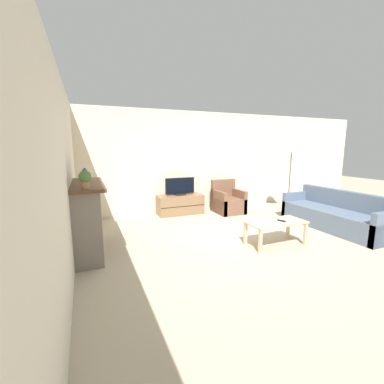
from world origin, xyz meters
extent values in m
plane|color=tan|center=(0.00, 0.00, 0.00)|extent=(24.00, 24.00, 0.00)
cube|color=beige|center=(0.00, 2.43, 1.35)|extent=(12.00, 0.06, 2.70)
cube|color=beige|center=(-2.92, 0.00, 1.35)|extent=(0.06, 12.00, 2.70)
cube|color=slate|center=(-2.69, 0.35, 0.56)|extent=(0.40, 1.47, 1.13)
cube|color=black|center=(-2.49, 0.35, 0.43)|extent=(0.01, 0.81, 0.62)
cube|color=orange|center=(-2.49, 0.35, 0.26)|extent=(0.01, 0.57, 0.12)
cube|color=brown|center=(-2.66, 0.35, 1.15)|extent=(0.52, 1.59, 0.05)
cylinder|color=#385670|center=(-2.67, -0.12, 1.31)|extent=(0.07, 0.07, 0.26)
sphere|color=#385670|center=(-2.67, -0.12, 1.44)|extent=(0.04, 0.04, 0.04)
cylinder|color=#512D23|center=(-2.67, 0.24, 1.27)|extent=(0.14, 0.14, 0.19)
sphere|color=#512D23|center=(-2.67, 0.24, 1.37)|extent=(0.08, 0.08, 0.08)
cylinder|color=#936B4C|center=(-2.67, -0.32, 1.23)|extent=(0.12, 0.12, 0.10)
sphere|color=#477038|center=(-2.67, -0.32, 1.35)|extent=(0.17, 0.17, 0.17)
cube|color=brown|center=(-0.40, 2.12, 0.25)|extent=(1.20, 0.50, 0.51)
cube|color=black|center=(-0.40, 1.86, 0.25)|extent=(1.18, 0.01, 0.01)
cube|color=black|center=(-0.40, 2.12, 0.53)|extent=(0.28, 0.18, 0.04)
cube|color=black|center=(-0.40, 2.12, 0.76)|extent=(0.79, 0.03, 0.42)
cube|color=black|center=(-0.40, 2.10, 0.76)|extent=(0.73, 0.01, 0.38)
cube|color=brown|center=(0.85, 1.74, 0.20)|extent=(0.70, 0.76, 0.40)
cube|color=brown|center=(0.85, 2.05, 0.64)|extent=(0.70, 0.14, 0.47)
cube|color=brown|center=(0.55, 1.74, 0.31)|extent=(0.10, 0.76, 0.61)
cube|color=brown|center=(1.15, 1.74, 0.31)|extent=(0.10, 0.76, 0.61)
cube|color=#CCB289|center=(0.44, -0.60, 0.42)|extent=(1.07, 0.51, 0.03)
cube|color=#CCB289|center=(-0.05, -0.82, 0.20)|extent=(0.05, 0.05, 0.41)
cube|color=#CCB289|center=(0.94, -0.82, 0.20)|extent=(0.05, 0.05, 0.41)
cube|color=#CCB289|center=(-0.05, -0.39, 0.20)|extent=(0.05, 0.05, 0.41)
cube|color=#CCB289|center=(0.94, -0.39, 0.20)|extent=(0.05, 0.05, 0.41)
cube|color=black|center=(0.53, -0.64, 0.45)|extent=(0.09, 0.15, 0.02)
cube|color=slate|center=(2.25, -0.33, 0.21)|extent=(0.82, 2.27, 0.42)
cube|color=slate|center=(2.58, -0.33, 0.61)|extent=(0.16, 2.27, 0.39)
cube|color=slate|center=(2.25, 0.75, 0.32)|extent=(0.82, 0.11, 0.63)
cylinder|color=black|center=(2.34, 1.13, 0.01)|extent=(0.30, 0.30, 0.01)
cylinder|color=brown|center=(2.34, 1.13, 0.82)|extent=(0.03, 0.03, 1.61)
cone|color=beige|center=(2.34, 1.13, 1.74)|extent=(0.39, 0.39, 0.22)
camera|label=1|loc=(-2.66, -4.12, 1.75)|focal=24.00mm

